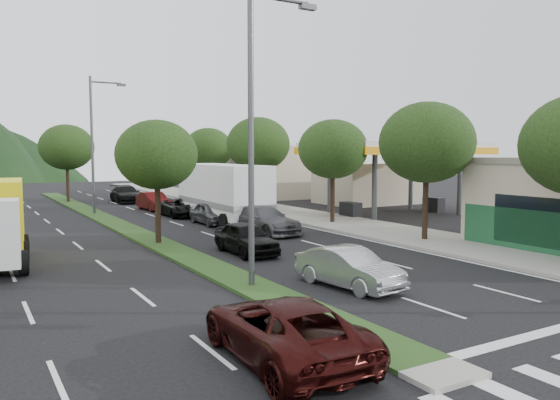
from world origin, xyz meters
TOP-DOWN VIEW (x-y plane):
  - ground at (0.00, 0.00)m, footprint 160.00×160.00m
  - sidewalk_right at (12.50, 25.00)m, footprint 5.00×90.00m
  - median at (0.00, 28.00)m, footprint 1.60×56.00m
  - gas_canopy at (19.00, 22.00)m, footprint 12.20×8.20m
  - bldg_right_far at (19.50, 44.00)m, footprint 10.00×16.00m
  - tree_r_b at (12.00, 12.00)m, footprint 4.80×4.80m
  - tree_r_c at (12.00, 20.00)m, footprint 4.40×4.40m
  - tree_r_d at (12.00, 30.00)m, footprint 5.00×5.00m
  - tree_r_e at (12.00, 40.00)m, footprint 4.60×4.60m
  - tree_med_near at (0.00, 18.00)m, footprint 4.00×4.00m
  - tree_med_far at (0.00, 44.00)m, footprint 4.80×4.80m
  - streetlight_near at (0.21, 8.00)m, footprint 2.60×0.25m
  - streetlight_mid at (0.21, 33.00)m, footprint 2.60×0.25m
  - sedan_silver at (2.85, 6.39)m, footprint 1.94×4.25m
  - suv_maroon at (-2.31, 2.00)m, footprint 2.59×5.13m
  - car_queue_a at (2.66, 13.68)m, footprint 1.78×4.23m
  - car_queue_b at (6.31, 18.68)m, footprint 2.78×5.45m
  - car_queue_c at (4.72, 33.84)m, footprint 1.72×4.40m
  - car_queue_d at (5.03, 28.84)m, footprint 2.16×4.58m
  - car_queue_e at (5.32, 23.84)m, footprint 1.67×4.13m
  - car_queue_f at (4.62, 41.72)m, footprint 2.28×5.32m
  - motorhome at (6.45, 24.56)m, footprint 3.37×9.89m

SIDE VIEW (x-z plane):
  - ground at x=0.00m, z-range 0.00..0.00m
  - median at x=0.00m, z-range 0.00..0.12m
  - sidewalk_right at x=12.50m, z-range 0.00..0.15m
  - car_queue_d at x=5.03m, z-range 0.00..1.26m
  - sedan_silver at x=2.85m, z-range 0.00..1.35m
  - suv_maroon at x=-2.31m, z-range 0.00..1.39m
  - car_queue_e at x=5.32m, z-range 0.00..1.41m
  - car_queue_c at x=4.72m, z-range 0.00..1.43m
  - car_queue_a at x=2.66m, z-range 0.00..1.43m
  - car_queue_b at x=6.31m, z-range 0.00..1.51m
  - car_queue_f at x=4.62m, z-range 0.00..1.53m
  - motorhome at x=6.45m, z-range 0.12..3.88m
  - bldg_right_far at x=19.50m, z-range 0.00..5.20m
  - tree_med_near at x=0.00m, z-range 1.42..7.44m
  - gas_canopy at x=19.00m, z-range 2.02..7.27m
  - tree_r_c at x=12.00m, z-range 1.51..7.99m
  - tree_r_e at x=12.00m, z-range 1.54..8.25m
  - tree_med_far at x=0.00m, z-range 1.54..8.47m
  - tree_r_b at x=12.00m, z-range 1.57..8.50m
  - tree_r_d at x=12.00m, z-range 1.60..8.76m
  - streetlight_near at x=0.21m, z-range 0.58..10.58m
  - streetlight_mid at x=0.21m, z-range 0.58..10.58m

